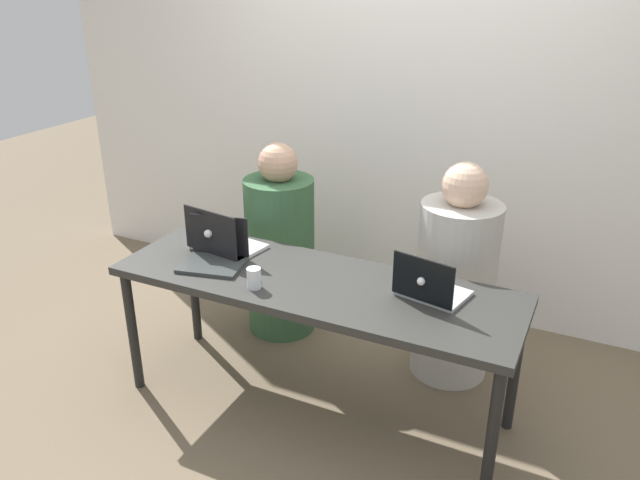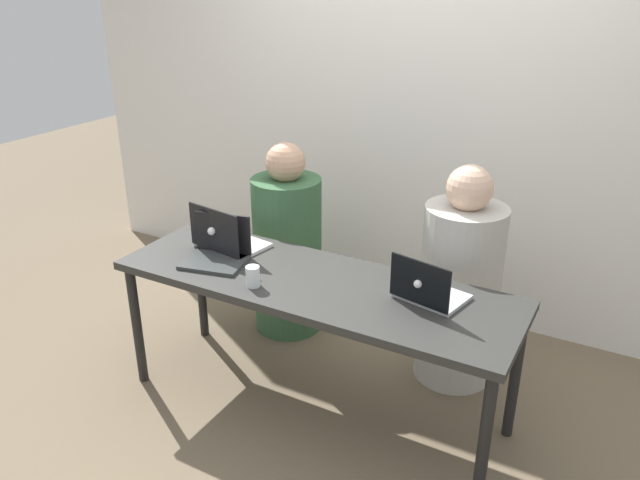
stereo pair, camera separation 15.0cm
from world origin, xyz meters
TOP-DOWN VIEW (x-y plane):
  - ground_plane at (0.00, 0.00)m, footprint 12.00×12.00m
  - back_wall at (0.00, 1.30)m, footprint 4.99×0.10m
  - desk at (0.00, 0.00)m, footprint 1.92×0.62m
  - person_on_left at (-0.52, 0.60)m, footprint 0.49×0.49m
  - person_on_right at (0.52, 0.60)m, footprint 0.45×0.45m
  - laptop_back_left at (-0.56, 0.09)m, footprint 0.37×0.31m
  - laptop_back_right at (0.53, 0.07)m, footprint 0.33×0.28m
  - laptop_front_left at (-0.52, -0.05)m, footprint 0.34×0.29m
  - water_glass_left at (-0.21, -0.18)m, footprint 0.06×0.06m

SIDE VIEW (x-z plane):
  - ground_plane at x=0.00m, z-range 0.00..0.00m
  - person_on_left at x=-0.52m, z-range -0.06..1.09m
  - person_on_right at x=0.52m, z-range -0.07..1.12m
  - desk at x=0.00m, z-range 0.29..1.00m
  - water_glass_left at x=-0.21m, z-range 0.70..0.80m
  - laptop_back_right at x=0.53m, z-range 0.65..0.87m
  - laptop_front_left at x=-0.52m, z-range 0.65..0.87m
  - laptop_back_left at x=-0.56m, z-range 0.64..0.89m
  - back_wall at x=0.00m, z-range 0.00..2.60m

